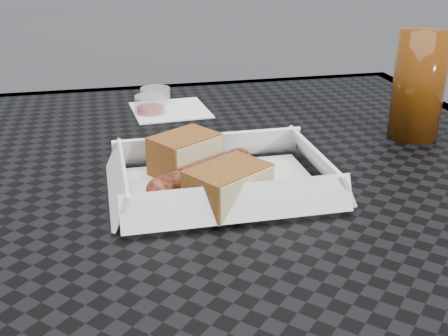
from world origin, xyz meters
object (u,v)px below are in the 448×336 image
object	(u,v)px
patio_table	(247,208)
drink_glass	(419,85)
food_tray	(222,187)
bratwurst	(202,174)

from	to	relation	value
patio_table	drink_glass	bearing A→B (deg)	5.82
patio_table	food_tray	world-z (taller)	food_tray
patio_table	drink_glass	distance (m)	0.29
patio_table	bratwurst	xyz separation A→B (m)	(-0.08, -0.08, 0.09)
bratwurst	food_tray	bearing A→B (deg)	-14.18
patio_table	food_tray	size ratio (longest dim) A/B	3.64
food_tray	bratwurst	size ratio (longest dim) A/B	1.64
drink_glass	patio_table	bearing A→B (deg)	-174.18
patio_table	food_tray	distance (m)	0.13
patio_table	drink_glass	world-z (taller)	drink_glass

